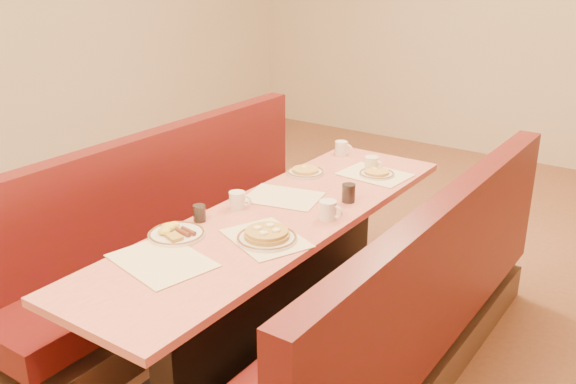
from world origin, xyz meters
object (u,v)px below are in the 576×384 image
Objects in this scene: coffee_mug_c at (372,164)px; eggs_plate at (176,233)px; coffee_mug_d at (342,148)px; diner_table at (278,280)px; soda_tumbler_mid at (349,193)px; soda_tumbler_near at (199,213)px; coffee_mug_a at (328,210)px; coffee_mug_b at (238,200)px; pancake_plate at (267,236)px; booth_left at (179,248)px; booth_right at (403,325)px.

eggs_plate is at bearing -97.61° from coffee_mug_c.
eggs_plate is at bearing -100.85° from coffee_mug_d.
soda_tumbler_mid is at bearing 61.61° from diner_table.
coffee_mug_c is at bearing 73.44° from soda_tumbler_near.
coffee_mug_a is 1.07× the size of coffee_mug_c.
eggs_plate is 0.97m from soda_tumbler_mid.
coffee_mug_b is at bearing -136.21° from soda_tumbler_mid.
soda_tumbler_near is (-0.35, -1.18, -0.00)m from coffee_mug_c.
eggs_plate is (-0.39, -0.21, -0.01)m from pancake_plate.
coffee_mug_d is (0.48, 1.07, 0.44)m from booth_left.
booth_left is 19.40× the size of coffee_mug_a.
coffee_mug_b is at bearing -170.27° from diner_table.
coffee_mug_a is (0.24, 0.11, 0.43)m from diner_table.
eggs_plate is 1.41m from coffee_mug_c.
diner_table is 20.84× the size of coffee_mug_d.
coffee_mug_b is 0.96× the size of coffee_mug_c.
soda_tumbler_mid is (0.45, -0.70, 0.00)m from coffee_mug_d.
coffee_mug_c is 0.54m from soda_tumbler_mid.
soda_tumbler_mid is at bearing -70.07° from coffee_mug_c.
coffee_mug_c is (-0.66, 0.89, 0.44)m from booth_right.
booth_right reaches higher than coffee_mug_b.
coffee_mug_b is (-0.36, 0.23, 0.02)m from pancake_plate.
soda_tumbler_mid is (0.20, 0.38, 0.43)m from diner_table.
booth_left is 20.84× the size of coffee_mug_d.
coffee_mug_c is at bearing 93.12° from pancake_plate.
booth_right reaches higher than soda_tumbler_mid.
booth_right is at bearing -58.26° from coffee_mug_d.
coffee_mug_d is at bearing 65.74° from booth_left.
diner_table is at bearing 62.35° from eggs_plate.
pancake_plate is 1.40m from coffee_mug_d.
coffee_mug_a is 1.07× the size of coffee_mug_d.
pancake_plate is at bearing -96.11° from soda_tumbler_mid.
coffee_mug_b and coffee_mug_c have the same top height.
eggs_plate is at bearing -45.14° from booth_left.
coffee_mug_a is at bearing 50.38° from eggs_plate.
eggs_plate is at bearing -153.92° from booth_right.
diner_table is at bearing -158.21° from coffee_mug_a.
eggs_plate is at bearing -117.82° from coffee_mug_b.
diner_table is 0.67m from eggs_plate.
booth_left reaches higher than soda_tumbler_near.
coffee_mug_a is at bearing 24.88° from diner_table.
diner_table is 20.70× the size of coffee_mug_c.
soda_tumbler_near is at bearing -126.54° from coffee_mug_b.
eggs_plate is 0.20m from soda_tumbler_near.
coffee_mug_c is (-0.17, 0.78, -0.00)m from coffee_mug_a.
soda_tumbler_near is (-0.05, -0.24, -0.00)m from coffee_mug_b.
soda_tumbler_near is at bearing -100.99° from coffee_mug_c.
eggs_plate is at bearing -82.16° from soda_tumbler_near.
coffee_mug_a is 1.47× the size of soda_tumbler_near.
booth_right reaches higher than eggs_plate.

